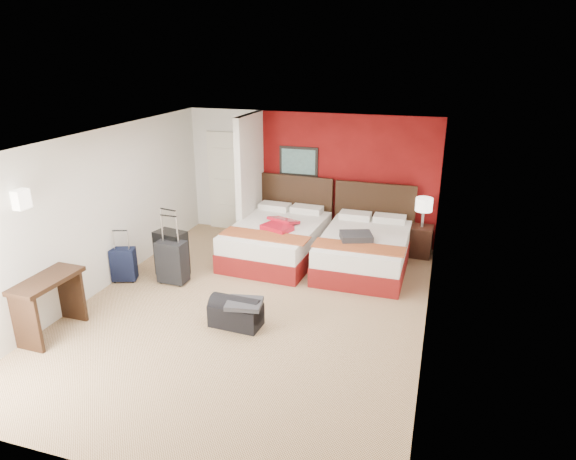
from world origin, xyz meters
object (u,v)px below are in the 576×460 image
at_px(bed_left, 277,241).
at_px(nightstand, 421,241).
at_px(suitcase_black, 172,255).
at_px(suitcase_navy, 124,266).
at_px(desk, 49,306).
at_px(red_suitcase_open, 280,224).
at_px(bed_right, 364,252).
at_px(table_lamp, 423,213).
at_px(duffel_bag, 236,314).
at_px(suitcase_charcoal, 172,263).

bearing_deg(bed_left, nightstand, 22.35).
bearing_deg(suitcase_black, suitcase_navy, -136.98).
bearing_deg(desk, suitcase_navy, 92.95).
bearing_deg(bed_left, red_suitcase_open, -41.73).
height_order(bed_right, desk, desk).
xyz_separation_m(suitcase_navy, desk, (0.04, -1.72, 0.14)).
bearing_deg(bed_right, nightstand, 44.62).
relative_size(bed_left, red_suitcase_open, 3.00).
relative_size(table_lamp, duffel_bag, 0.78).
distance_m(suitcase_charcoal, suitcase_navy, 0.83).
height_order(red_suitcase_open, suitcase_charcoal, red_suitcase_open).
xyz_separation_m(nightstand, duffel_bag, (-2.27, -3.35, -0.11)).
bearing_deg(desk, nightstand, 44.88).
relative_size(table_lamp, suitcase_navy, 1.01).
xyz_separation_m(suitcase_charcoal, suitcase_navy, (-0.80, -0.18, -0.07)).
xyz_separation_m(bed_right, duffel_bag, (-1.37, -2.47, -0.13)).
distance_m(bed_right, suitcase_navy, 4.06).
relative_size(bed_left, duffel_bag, 3.03).
relative_size(red_suitcase_open, suitcase_black, 0.93).
xyz_separation_m(suitcase_charcoal, duffel_bag, (1.52, -0.96, -0.16)).
distance_m(suitcase_black, duffel_bag, 2.06).
xyz_separation_m(nightstand, suitcase_charcoal, (-3.79, -2.39, 0.06)).
height_order(suitcase_navy, desk, desk).
xyz_separation_m(nightstand, suitcase_black, (-3.93, -2.16, 0.10)).
relative_size(bed_left, bed_right, 1.03).
xyz_separation_m(suitcase_navy, duffel_bag, (2.32, -0.78, -0.09)).
bearing_deg(duffel_bag, desk, -154.49).
xyz_separation_m(nightstand, desk, (-4.55, -4.29, 0.13)).
xyz_separation_m(red_suitcase_open, suitcase_navy, (-2.19, -1.60, -0.42)).
bearing_deg(table_lamp, suitcase_navy, -150.77).
xyz_separation_m(suitcase_black, suitcase_navy, (-0.66, -0.41, -0.11)).
height_order(red_suitcase_open, suitcase_navy, red_suitcase_open).
distance_m(bed_left, desk, 3.99).
distance_m(suitcase_black, desk, 2.22).
height_order(bed_left, table_lamp, table_lamp).
relative_size(table_lamp, desk, 0.55).
height_order(red_suitcase_open, desk, desk).
distance_m(bed_right, suitcase_black, 3.29).
bearing_deg(duffel_bag, table_lamp, 59.08).
relative_size(nightstand, desk, 0.58).
bearing_deg(bed_left, duffel_bag, -81.34).
bearing_deg(red_suitcase_open, suitcase_charcoal, -112.57).
relative_size(suitcase_charcoal, suitcase_navy, 1.28).
relative_size(red_suitcase_open, suitcase_navy, 1.32).
height_order(suitcase_black, suitcase_navy, suitcase_black).
relative_size(nightstand, table_lamp, 1.04).
bearing_deg(bed_right, bed_left, 179.87).
distance_m(bed_right, table_lamp, 1.37).
relative_size(bed_right, suitcase_black, 2.72).
bearing_deg(suitcase_charcoal, suitcase_navy, -165.89).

